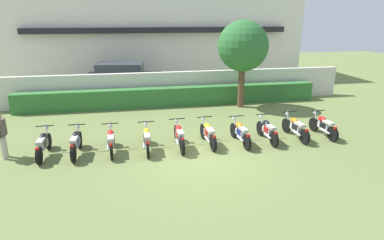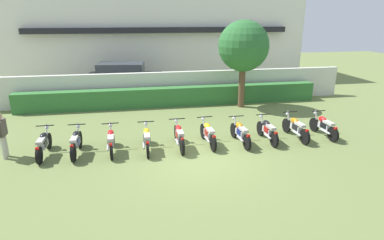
{
  "view_description": "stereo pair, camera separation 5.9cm",
  "coord_description": "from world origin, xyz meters",
  "px_view_note": "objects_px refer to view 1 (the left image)",
  "views": [
    {
      "loc": [
        -2.16,
        -9.74,
        4.59
      ],
      "look_at": [
        0.0,
        1.45,
        0.92
      ],
      "focal_mm": 30.24,
      "sensor_mm": 36.0,
      "label": 1
    },
    {
      "loc": [
        -2.11,
        -9.75,
        4.59
      ],
      "look_at": [
        0.0,
        1.45,
        0.92
      ],
      "focal_mm": 30.24,
      "sensor_mm": 36.0,
      "label": 2
    }
  ],
  "objects_px": {
    "motorcycle_in_row_5": "(208,133)",
    "motorcycle_in_row_8": "(295,127)",
    "motorcycle_in_row_3": "(147,139)",
    "inspector_person": "(1,132)",
    "motorcycle_in_row_2": "(111,141)",
    "parked_car": "(123,79)",
    "motorcycle_in_row_0": "(43,144)",
    "tree_near_inspector": "(243,46)",
    "motorcycle_in_row_6": "(240,132)",
    "motorcycle_in_row_4": "(179,136)",
    "motorcycle_in_row_9": "(323,126)",
    "motorcycle_in_row_7": "(267,130)",
    "motorcycle_in_row_1": "(76,142)"
  },
  "relations": [
    {
      "from": "motorcycle_in_row_4",
      "to": "motorcycle_in_row_9",
      "type": "height_order",
      "value": "motorcycle_in_row_4"
    },
    {
      "from": "motorcycle_in_row_9",
      "to": "motorcycle_in_row_5",
      "type": "bearing_deg",
      "value": 86.61
    },
    {
      "from": "motorcycle_in_row_6",
      "to": "parked_car",
      "type": "bearing_deg",
      "value": 22.03
    },
    {
      "from": "parked_car",
      "to": "motorcycle_in_row_9",
      "type": "xyz_separation_m",
      "value": [
        7.86,
        -9.06,
        -0.5
      ]
    },
    {
      "from": "motorcycle_in_row_8",
      "to": "motorcycle_in_row_2",
      "type": "bearing_deg",
      "value": 87.82
    },
    {
      "from": "motorcycle_in_row_1",
      "to": "inspector_person",
      "type": "bearing_deg",
      "value": 87.29
    },
    {
      "from": "motorcycle_in_row_7",
      "to": "motorcycle_in_row_9",
      "type": "relative_size",
      "value": 1.01
    },
    {
      "from": "parked_car",
      "to": "motorcycle_in_row_9",
      "type": "distance_m",
      "value": 12.01
    },
    {
      "from": "motorcycle_in_row_3",
      "to": "motorcycle_in_row_9",
      "type": "bearing_deg",
      "value": -87.9
    },
    {
      "from": "motorcycle_in_row_4",
      "to": "inspector_person",
      "type": "bearing_deg",
      "value": 87.06
    },
    {
      "from": "motorcycle_in_row_0",
      "to": "motorcycle_in_row_8",
      "type": "relative_size",
      "value": 0.98
    },
    {
      "from": "parked_car",
      "to": "inspector_person",
      "type": "xyz_separation_m",
      "value": [
        -3.89,
        -8.94,
        -0.01
      ]
    },
    {
      "from": "motorcycle_in_row_7",
      "to": "motorcycle_in_row_8",
      "type": "xyz_separation_m",
      "value": [
        1.21,
        0.08,
        0.0
      ]
    },
    {
      "from": "motorcycle_in_row_1",
      "to": "motorcycle_in_row_4",
      "type": "bearing_deg",
      "value": -89.29
    },
    {
      "from": "parked_car",
      "to": "motorcycle_in_row_4",
      "type": "xyz_separation_m",
      "value": [
        2.03,
        -9.16,
        -0.48
      ]
    },
    {
      "from": "motorcycle_in_row_2",
      "to": "motorcycle_in_row_9",
      "type": "bearing_deg",
      "value": -91.84
    },
    {
      "from": "parked_car",
      "to": "motorcycle_in_row_2",
      "type": "distance_m",
      "value": 9.16
    },
    {
      "from": "motorcycle_in_row_9",
      "to": "motorcycle_in_row_2",
      "type": "bearing_deg",
      "value": 87.16
    },
    {
      "from": "motorcycle_in_row_1",
      "to": "motorcycle_in_row_2",
      "type": "relative_size",
      "value": 1.02
    },
    {
      "from": "motorcycle_in_row_8",
      "to": "tree_near_inspector",
      "type": "bearing_deg",
      "value": 3.99
    },
    {
      "from": "inspector_person",
      "to": "tree_near_inspector",
      "type": "bearing_deg",
      "value": 25.35
    },
    {
      "from": "motorcycle_in_row_0",
      "to": "inspector_person",
      "type": "height_order",
      "value": "inspector_person"
    },
    {
      "from": "tree_near_inspector",
      "to": "motorcycle_in_row_1",
      "type": "height_order",
      "value": "tree_near_inspector"
    },
    {
      "from": "motorcycle_in_row_0",
      "to": "motorcycle_in_row_4",
      "type": "bearing_deg",
      "value": -91.43
    },
    {
      "from": "tree_near_inspector",
      "to": "motorcycle_in_row_5",
      "type": "distance_m",
      "value": 6.27
    },
    {
      "from": "motorcycle_in_row_1",
      "to": "motorcycle_in_row_5",
      "type": "height_order",
      "value": "motorcycle_in_row_1"
    },
    {
      "from": "tree_near_inspector",
      "to": "motorcycle_in_row_4",
      "type": "distance_m",
      "value": 6.92
    },
    {
      "from": "parked_car",
      "to": "motorcycle_in_row_2",
      "type": "height_order",
      "value": "parked_car"
    },
    {
      "from": "motorcycle_in_row_3",
      "to": "motorcycle_in_row_5",
      "type": "relative_size",
      "value": 0.98
    },
    {
      "from": "motorcycle_in_row_8",
      "to": "motorcycle_in_row_6",
      "type": "bearing_deg",
      "value": 90.41
    },
    {
      "from": "motorcycle_in_row_0",
      "to": "motorcycle_in_row_8",
      "type": "distance_m",
      "value": 9.28
    },
    {
      "from": "motorcycle_in_row_4",
      "to": "motorcycle_in_row_0",
      "type": "bearing_deg",
      "value": 87.61
    },
    {
      "from": "motorcycle_in_row_4",
      "to": "motorcycle_in_row_7",
      "type": "distance_m",
      "value": 3.41
    },
    {
      "from": "motorcycle_in_row_9",
      "to": "motorcycle_in_row_6",
      "type": "bearing_deg",
      "value": 88.64
    },
    {
      "from": "motorcycle_in_row_9",
      "to": "motorcycle_in_row_0",
      "type": "bearing_deg",
      "value": 86.48
    },
    {
      "from": "motorcycle_in_row_3",
      "to": "inspector_person",
      "type": "relative_size",
      "value": 1.17
    },
    {
      "from": "motorcycle_in_row_5",
      "to": "motorcycle_in_row_8",
      "type": "relative_size",
      "value": 0.97
    },
    {
      "from": "motorcycle_in_row_6",
      "to": "motorcycle_in_row_7",
      "type": "distance_m",
      "value": 1.1
    },
    {
      "from": "motorcycle_in_row_3",
      "to": "motorcycle_in_row_5",
      "type": "height_order",
      "value": "motorcycle_in_row_5"
    },
    {
      "from": "motorcycle_in_row_2",
      "to": "inspector_person",
      "type": "bearing_deg",
      "value": 84.44
    },
    {
      "from": "motorcycle_in_row_1",
      "to": "motorcycle_in_row_4",
      "type": "height_order",
      "value": "motorcycle_in_row_4"
    },
    {
      "from": "tree_near_inspector",
      "to": "motorcycle_in_row_0",
      "type": "distance_m",
      "value": 10.3
    },
    {
      "from": "motorcycle_in_row_7",
      "to": "inspector_person",
      "type": "relative_size",
      "value": 1.15
    },
    {
      "from": "motorcycle_in_row_0",
      "to": "motorcycle_in_row_1",
      "type": "height_order",
      "value": "motorcycle_in_row_1"
    },
    {
      "from": "tree_near_inspector",
      "to": "motorcycle_in_row_9",
      "type": "bearing_deg",
      "value": -69.79
    },
    {
      "from": "motorcycle_in_row_1",
      "to": "motorcycle_in_row_6",
      "type": "relative_size",
      "value": 0.98
    },
    {
      "from": "parked_car",
      "to": "motorcycle_in_row_3",
      "type": "height_order",
      "value": "parked_car"
    },
    {
      "from": "motorcycle_in_row_3",
      "to": "motorcycle_in_row_8",
      "type": "relative_size",
      "value": 0.95
    },
    {
      "from": "motorcycle_in_row_5",
      "to": "motorcycle_in_row_6",
      "type": "distance_m",
      "value": 1.22
    },
    {
      "from": "motorcycle_in_row_5",
      "to": "motorcycle_in_row_8",
      "type": "distance_m",
      "value": 3.52
    }
  ]
}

